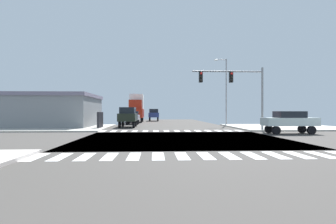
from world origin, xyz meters
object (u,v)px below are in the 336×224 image
at_px(suv_farside_1, 128,115).
at_px(box_truck_outer_1, 136,107).
at_px(sedan_leading_3, 290,120).
at_px(traffic_signal_mast, 234,84).
at_px(sedan_crossing_1, 133,117).
at_px(street_lamp, 225,86).
at_px(suv_middle_2, 154,114).
at_px(bank_building, 29,111).

bearing_deg(suv_farside_1, box_truck_outer_1, -90.00).
xyz_separation_m(suv_farside_1, sedan_leading_3, (14.35, -10.16, -0.28)).
bearing_deg(traffic_signal_mast, sedan_leading_3, -41.98).
distance_m(traffic_signal_mast, suv_farside_1, 13.07).
height_order(sedan_crossing_1, sedan_leading_3, same).
distance_m(traffic_signal_mast, sedan_crossing_1, 18.03).
bearing_deg(sedan_leading_3, street_lamp, -172.87).
bearing_deg(suv_middle_2, traffic_signal_mast, 105.46).
relative_size(traffic_signal_mast, sedan_leading_3, 1.59).
relative_size(traffic_signal_mast, box_truck_outer_1, 0.95).
distance_m(suv_farside_1, sedan_crossing_1, 7.27).
height_order(bank_building, suv_middle_2, bank_building).
bearing_deg(suv_middle_2, bank_building, 53.56).
xyz_separation_m(street_lamp, sedan_crossing_1, (-12.58, 3.25, -4.16)).
distance_m(traffic_signal_mast, street_lamp, 11.06).
distance_m(bank_building, box_truck_outer_1, 18.75).
bearing_deg(suv_middle_2, sedan_crossing_1, 77.61).
height_order(suv_farside_1, sedan_leading_3, suv_farside_1).
bearing_deg(street_lamp, box_truck_outer_1, 137.85).
height_order(suv_farside_1, suv_middle_2, same).
distance_m(bank_building, suv_middle_2, 24.95).
height_order(suv_farside_1, sedan_crossing_1, suv_farside_1).
distance_m(traffic_signal_mast, box_truck_outer_1, 24.76).
height_order(sedan_crossing_1, box_truck_outer_1, box_truck_outer_1).
bearing_deg(suv_middle_2, suv_farside_1, 81.84).
relative_size(bank_building, suv_middle_2, 3.72).
relative_size(sedan_crossing_1, sedan_leading_3, 1.00).
bearing_deg(sedan_leading_3, traffic_signal_mast, -131.98).
bearing_deg(box_truck_outer_1, sedan_leading_3, 119.32).
height_order(sedan_leading_3, suv_middle_2, suv_middle_2).
xyz_separation_m(sedan_crossing_1, box_truck_outer_1, (-0.00, 8.13, 1.45)).
relative_size(sedan_crossing_1, box_truck_outer_1, 0.60).
bearing_deg(box_truck_outer_1, traffic_signal_mast, 115.64).
xyz_separation_m(traffic_signal_mast, suv_farside_1, (-10.68, 6.86, -3.09)).
relative_size(suv_farside_1, sedan_leading_3, 1.07).
xyz_separation_m(traffic_signal_mast, suv_middle_2, (-7.68, 27.78, -3.09)).
bearing_deg(sedan_crossing_1, box_truck_outer_1, -90.00).
bearing_deg(bank_building, sedan_leading_3, -22.81).
relative_size(suv_farside_1, suv_middle_2, 1.00).
xyz_separation_m(bank_building, suv_farside_1, (11.82, -0.85, -0.56)).
distance_m(traffic_signal_mast, sedan_leading_3, 5.97).
xyz_separation_m(traffic_signal_mast, box_truck_outer_1, (-10.68, 22.25, -1.92)).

